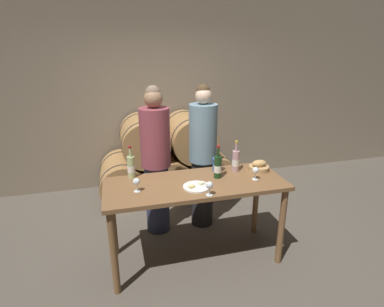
% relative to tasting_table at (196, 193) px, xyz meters
% --- Properties ---
extents(ground_plane, '(10.00, 10.00, 0.00)m').
position_rel_tasting_table_xyz_m(ground_plane, '(0.00, 0.00, -0.76)').
color(ground_plane, '#564F44').
extents(stone_wall_back, '(10.00, 0.12, 3.20)m').
position_rel_tasting_table_xyz_m(stone_wall_back, '(0.00, 2.15, 0.84)').
color(stone_wall_back, gray).
rests_on(stone_wall_back, ground_plane).
extents(barrel_stack, '(1.99, 0.88, 1.22)m').
position_rel_tasting_table_xyz_m(barrel_stack, '(-0.00, 1.59, -0.22)').
color(barrel_stack, '#A87A47').
rests_on(barrel_stack, ground_plane).
extents(tasting_table, '(1.75, 0.69, 0.88)m').
position_rel_tasting_table_xyz_m(tasting_table, '(0.00, 0.00, 0.00)').
color(tasting_table, brown).
rests_on(tasting_table, ground_plane).
extents(person_left, '(0.34, 0.34, 1.75)m').
position_rel_tasting_table_xyz_m(person_left, '(-0.29, 0.65, 0.13)').
color(person_left, '#2D334C').
rests_on(person_left, ground_plane).
extents(person_right, '(0.33, 0.33, 1.74)m').
position_rel_tasting_table_xyz_m(person_right, '(0.27, 0.65, 0.13)').
color(person_right, '#232326').
rests_on(person_right, ground_plane).
extents(wine_bottle_red, '(0.08, 0.08, 0.34)m').
position_rel_tasting_table_xyz_m(wine_bottle_red, '(0.24, 0.06, 0.23)').
color(wine_bottle_red, '#193819').
rests_on(wine_bottle_red, tasting_table).
extents(wine_bottle_white, '(0.08, 0.08, 0.33)m').
position_rel_tasting_table_xyz_m(wine_bottle_white, '(-0.59, 0.28, 0.23)').
color(wine_bottle_white, '#ADBC7F').
rests_on(wine_bottle_white, tasting_table).
extents(wine_bottle_rose, '(0.08, 0.08, 0.33)m').
position_rel_tasting_table_xyz_m(wine_bottle_rose, '(0.49, 0.17, 0.23)').
color(wine_bottle_rose, '#BC8E93').
rests_on(wine_bottle_rose, tasting_table).
extents(blue_crock, '(0.11, 0.11, 0.14)m').
position_rel_tasting_table_xyz_m(blue_crock, '(0.30, 0.22, 0.19)').
color(blue_crock, '#335693').
rests_on(blue_crock, tasting_table).
extents(bread_basket, '(0.21, 0.21, 0.12)m').
position_rel_tasting_table_xyz_m(bread_basket, '(0.73, 0.12, 0.16)').
color(bread_basket, tan).
rests_on(bread_basket, tasting_table).
extents(cheese_plate, '(0.26, 0.26, 0.04)m').
position_rel_tasting_table_xyz_m(cheese_plate, '(-0.02, -0.11, 0.13)').
color(cheese_plate, white).
rests_on(cheese_plate, tasting_table).
extents(wine_glass_far_left, '(0.07, 0.07, 0.13)m').
position_rel_tasting_table_xyz_m(wine_glass_far_left, '(-0.57, -0.06, 0.21)').
color(wine_glass_far_left, white).
rests_on(wine_glass_far_left, tasting_table).
extents(wine_glass_left, '(0.07, 0.07, 0.13)m').
position_rel_tasting_table_xyz_m(wine_glass_left, '(0.04, -0.30, 0.21)').
color(wine_glass_left, white).
rests_on(wine_glass_left, tasting_table).
extents(wine_glass_center, '(0.07, 0.07, 0.13)m').
position_rel_tasting_table_xyz_m(wine_glass_center, '(0.59, -0.09, 0.21)').
color(wine_glass_center, white).
rests_on(wine_glass_center, tasting_table).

